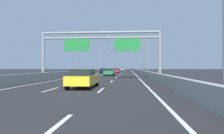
% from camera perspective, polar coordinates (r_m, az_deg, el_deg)
% --- Properties ---
extents(ground_plane, '(260.00, 260.00, 0.00)m').
position_cam_1_polar(ground_plane, '(101.72, 2.54, -1.06)').
color(ground_plane, '#262628').
extents(lane_dash_left_1, '(0.16, 3.00, 0.01)m').
position_cam_1_polar(lane_dash_left_1, '(15.26, -16.67, -6.06)').
color(lane_dash_left_1, white).
rests_on(lane_dash_left_1, ground_plane).
extents(lane_dash_left_2, '(0.16, 3.00, 0.01)m').
position_cam_1_polar(lane_dash_left_2, '(23.84, -8.77, -3.94)').
color(lane_dash_left_2, white).
rests_on(lane_dash_left_2, ground_plane).
extents(lane_dash_left_3, '(0.16, 3.00, 0.01)m').
position_cam_1_polar(lane_dash_left_3, '(32.65, -5.10, -2.93)').
color(lane_dash_left_3, white).
rests_on(lane_dash_left_3, ground_plane).
extents(lane_dash_left_4, '(0.16, 3.00, 0.01)m').
position_cam_1_polar(lane_dash_left_4, '(41.54, -3.00, -2.34)').
color(lane_dash_left_4, white).
rests_on(lane_dash_left_4, ground_plane).
extents(lane_dash_left_5, '(0.16, 3.00, 0.01)m').
position_cam_1_polar(lane_dash_left_5, '(50.47, -1.64, -1.96)').
color(lane_dash_left_5, white).
rests_on(lane_dash_left_5, ground_plane).
extents(lane_dash_left_6, '(0.16, 3.00, 0.01)m').
position_cam_1_polar(lane_dash_left_6, '(59.42, -0.69, -1.69)').
color(lane_dash_left_6, white).
rests_on(lane_dash_left_6, ground_plane).
extents(lane_dash_left_7, '(0.16, 3.00, 0.01)m').
position_cam_1_polar(lane_dash_left_7, '(68.38, 0.01, -1.49)').
color(lane_dash_left_7, white).
rests_on(lane_dash_left_7, ground_plane).
extents(lane_dash_left_8, '(0.16, 3.00, 0.01)m').
position_cam_1_polar(lane_dash_left_8, '(77.35, 0.55, -1.34)').
color(lane_dash_left_8, white).
rests_on(lane_dash_left_8, ground_plane).
extents(lane_dash_left_9, '(0.16, 3.00, 0.01)m').
position_cam_1_polar(lane_dash_left_9, '(86.33, 0.97, -1.22)').
color(lane_dash_left_9, white).
rests_on(lane_dash_left_9, ground_plane).
extents(lane_dash_left_10, '(0.16, 3.00, 0.01)m').
position_cam_1_polar(lane_dash_left_10, '(95.31, 1.32, -1.12)').
color(lane_dash_left_10, white).
rests_on(lane_dash_left_10, ground_plane).
extents(lane_dash_left_11, '(0.16, 3.00, 0.01)m').
position_cam_1_polar(lane_dash_left_11, '(104.30, 1.60, -1.04)').
color(lane_dash_left_11, white).
rests_on(lane_dash_left_11, ground_plane).
extents(lane_dash_left_12, '(0.16, 3.00, 0.01)m').
position_cam_1_polar(lane_dash_left_12, '(113.29, 1.84, -0.97)').
color(lane_dash_left_12, white).
rests_on(lane_dash_left_12, ground_plane).
extents(lane_dash_left_13, '(0.16, 3.00, 0.01)m').
position_cam_1_polar(lane_dash_left_13, '(122.27, 2.05, -0.91)').
color(lane_dash_left_13, white).
rests_on(lane_dash_left_13, ground_plane).
extents(lane_dash_left_14, '(0.16, 3.00, 0.01)m').
position_cam_1_polar(lane_dash_left_14, '(131.27, 2.23, -0.86)').
color(lane_dash_left_14, white).
rests_on(lane_dash_left_14, ground_plane).
extents(lane_dash_left_15, '(0.16, 3.00, 0.01)m').
position_cam_1_polar(lane_dash_left_15, '(140.26, 2.38, -0.82)').
color(lane_dash_left_15, white).
rests_on(lane_dash_left_15, ground_plane).
extents(lane_dash_left_16, '(0.16, 3.00, 0.01)m').
position_cam_1_polar(lane_dash_left_16, '(149.25, 2.52, -0.78)').
color(lane_dash_left_16, white).
rests_on(lane_dash_left_16, ground_plane).
extents(lane_dash_left_17, '(0.16, 3.00, 0.01)m').
position_cam_1_polar(lane_dash_left_17, '(158.24, 2.64, -0.75)').
color(lane_dash_left_17, white).
rests_on(lane_dash_left_17, ground_plane).
extents(lane_dash_right_0, '(0.16, 3.00, 0.01)m').
position_cam_1_polar(lane_dash_right_0, '(5.70, -15.78, -16.10)').
color(lane_dash_right_0, white).
rests_on(lane_dash_right_0, ground_plane).
extents(lane_dash_right_1, '(0.16, 3.00, 0.01)m').
position_cam_1_polar(lane_dash_right_1, '(14.35, -3.07, -6.44)').
color(lane_dash_right_1, white).
rests_on(lane_dash_right_1, ground_plane).
extents(lane_dash_right_2, '(0.16, 3.00, 0.01)m').
position_cam_1_polar(lane_dash_right_2, '(23.27, -0.09, -4.04)').
color(lane_dash_right_2, white).
rests_on(lane_dash_right_2, ground_plane).
extents(lane_dash_right_3, '(0.16, 3.00, 0.01)m').
position_cam_1_polar(lane_dash_right_3, '(32.24, 1.23, -2.96)').
color(lane_dash_right_3, white).
rests_on(lane_dash_right_3, ground_plane).
extents(lane_dash_right_4, '(0.16, 3.00, 0.01)m').
position_cam_1_polar(lane_dash_right_4, '(41.21, 1.97, -2.36)').
color(lane_dash_right_4, white).
rests_on(lane_dash_right_4, ground_plane).
extents(lane_dash_right_5, '(0.16, 3.00, 0.01)m').
position_cam_1_polar(lane_dash_right_5, '(50.20, 2.45, -1.97)').
color(lane_dash_right_5, white).
rests_on(lane_dash_right_5, ground_plane).
extents(lane_dash_right_6, '(0.16, 3.00, 0.01)m').
position_cam_1_polar(lane_dash_right_6, '(59.19, 2.78, -1.69)').
color(lane_dash_right_6, white).
rests_on(lane_dash_right_6, ground_plane).
extents(lane_dash_right_7, '(0.16, 3.00, 0.01)m').
position_cam_1_polar(lane_dash_right_7, '(68.18, 3.03, -1.49)').
color(lane_dash_right_7, white).
rests_on(lane_dash_right_7, ground_plane).
extents(lane_dash_right_8, '(0.16, 3.00, 0.01)m').
position_cam_1_polar(lane_dash_right_8, '(77.18, 3.21, -1.34)').
color(lane_dash_right_8, white).
rests_on(lane_dash_right_8, ground_plane).
extents(lane_dash_right_9, '(0.16, 3.00, 0.01)m').
position_cam_1_polar(lane_dash_right_9, '(86.18, 3.36, -1.22)').
color(lane_dash_right_9, white).
rests_on(lane_dash_right_9, ground_plane).
extents(lane_dash_right_10, '(0.16, 3.00, 0.01)m').
position_cam_1_polar(lane_dash_right_10, '(95.17, 3.48, -1.12)').
color(lane_dash_right_10, white).
rests_on(lane_dash_right_10, ground_plane).
extents(lane_dash_right_11, '(0.16, 3.00, 0.01)m').
position_cam_1_polar(lane_dash_right_11, '(104.17, 3.58, -1.04)').
color(lane_dash_right_11, white).
rests_on(lane_dash_right_11, ground_plane).
extents(lane_dash_right_12, '(0.16, 3.00, 0.01)m').
position_cam_1_polar(lane_dash_right_12, '(113.17, 3.67, -0.97)').
color(lane_dash_right_12, white).
rests_on(lane_dash_right_12, ground_plane).
extents(lane_dash_right_13, '(0.16, 3.00, 0.01)m').
position_cam_1_polar(lane_dash_right_13, '(122.17, 3.74, -0.91)').
color(lane_dash_right_13, white).
rests_on(lane_dash_right_13, ground_plane).
extents(lane_dash_right_14, '(0.16, 3.00, 0.01)m').
position_cam_1_polar(lane_dash_right_14, '(131.16, 3.80, -0.86)').
color(lane_dash_right_14, white).
rests_on(lane_dash_right_14, ground_plane).
extents(lane_dash_right_15, '(0.16, 3.00, 0.01)m').
position_cam_1_polar(lane_dash_right_15, '(140.16, 3.85, -0.82)').
color(lane_dash_right_15, white).
rests_on(lane_dash_right_15, ground_plane).
extents(lane_dash_right_16, '(0.16, 3.00, 0.01)m').
position_cam_1_polar(lane_dash_right_16, '(149.16, 3.90, -0.78)').
color(lane_dash_right_16, white).
rests_on(lane_dash_right_16, ground_plane).
extents(lane_dash_right_17, '(0.16, 3.00, 0.01)m').
position_cam_1_polar(lane_dash_right_17, '(158.16, 3.94, -0.75)').
color(lane_dash_right_17, white).
rests_on(lane_dash_right_17, ground_plane).
extents(edge_line_left, '(0.16, 176.00, 0.01)m').
position_cam_1_polar(edge_line_left, '(90.10, -1.08, -1.17)').
color(edge_line_left, white).
rests_on(edge_line_left, ground_plane).
extents(edge_line_right, '(0.16, 176.00, 0.01)m').
position_cam_1_polar(edge_line_right, '(89.67, 5.62, -1.18)').
color(edge_line_right, white).
rests_on(edge_line_right, ground_plane).
extents(barrier_left, '(0.45, 220.00, 0.95)m').
position_cam_1_polar(barrier_left, '(112.15, -0.80, -0.74)').
color(barrier_left, '#9E9E99').
rests_on(barrier_left, ground_plane).
extents(barrier_right, '(0.45, 220.00, 0.95)m').
position_cam_1_polar(barrier_right, '(111.69, 6.27, -0.74)').
color(barrier_right, '#9E9E99').
rests_on(barrier_right, ground_plane).
extents(sign_gantry, '(15.84, 0.36, 6.36)m').
position_cam_1_polar(sign_gantry, '(26.98, -3.22, 6.69)').
color(sign_gantry, gray).
rests_on(sign_gantry, ground_plane).
extents(streetlamp_left_mid, '(2.58, 0.28, 9.50)m').
position_cam_1_polar(streetlamp_left_mid, '(45.76, -9.55, 4.62)').
color(streetlamp_left_mid, slate).
rests_on(streetlamp_left_mid, ground_plane).
extents(streetlamp_right_mid, '(2.58, 0.28, 9.50)m').
position_cam_1_polar(streetlamp_right_mid, '(44.54, 9.48, 4.75)').
color(streetlamp_right_mid, slate).
rests_on(streetlamp_right_mid, ground_plane).
extents(streetlamp_left_far, '(2.58, 0.28, 9.50)m').
position_cam_1_polar(streetlamp_left_far, '(80.54, -3.35, 2.54)').
color(streetlamp_left_far, slate).
rests_on(streetlamp_left_far, ground_plane).
extents(streetlamp_right_far, '(2.58, 0.28, 9.50)m').
position_cam_1_polar(streetlamp_right_far, '(79.85, 7.33, 2.57)').
color(streetlamp_right_far, slate).
rests_on(streetlamp_right_far, ground_plane).
extents(green_car, '(1.85, 4.63, 1.39)m').
position_cam_1_polar(green_car, '(40.29, -0.74, -1.38)').
color(green_car, '#1E7A38').
rests_on(green_car, ground_plane).
extents(yellow_car, '(1.79, 4.42, 1.46)m').
position_cam_1_polar(yellow_car, '(15.93, -8.01, -3.10)').
color(yellow_car, yellow).
rests_on(yellow_car, ground_plane).
extents(black_car, '(1.76, 4.56, 1.38)m').
position_cam_1_polar(black_car, '(58.37, -2.35, -1.01)').
color(black_car, black).
rests_on(black_car, ground_plane).
extents(red_car, '(1.75, 4.23, 1.35)m').
position_cam_1_polar(red_car, '(63.24, 1.21, -0.97)').
color(red_car, red).
rests_on(red_car, ground_plane).
extents(silver_car, '(1.79, 4.56, 1.52)m').
position_cam_1_polar(silver_car, '(116.83, 2.92, -0.57)').
color(silver_car, '#A8ADB2').
rests_on(silver_car, ground_plane).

